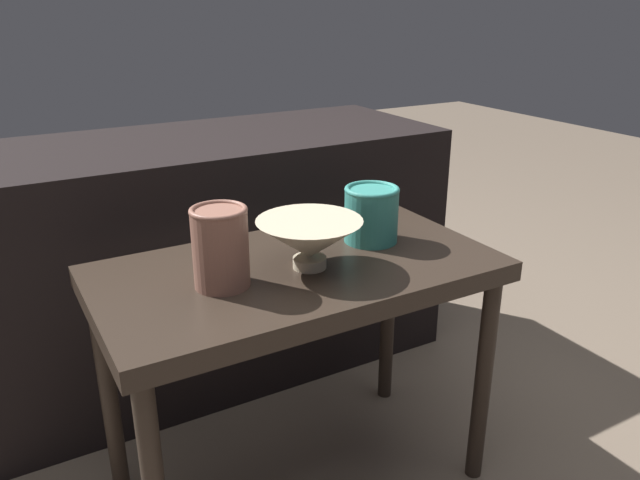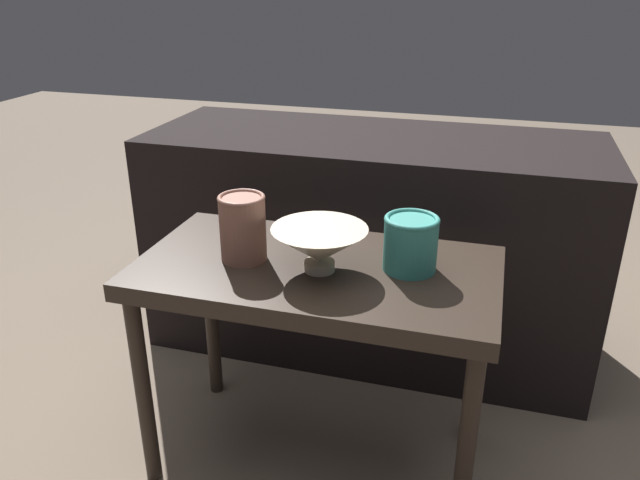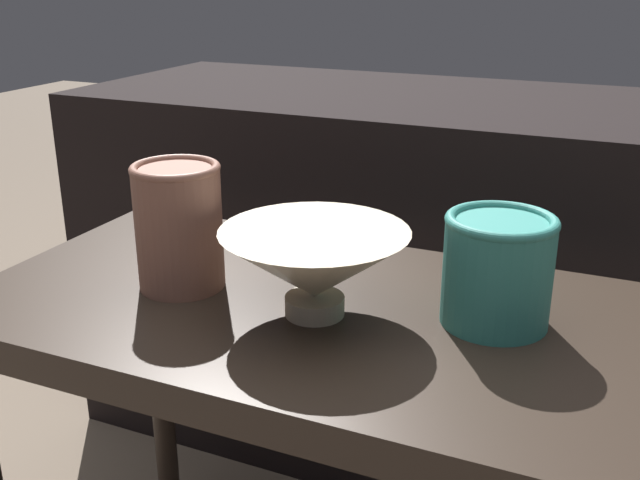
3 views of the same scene
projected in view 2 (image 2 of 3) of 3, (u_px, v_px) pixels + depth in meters
The scene contains 6 objects.
ground_plane at pixel (317, 455), 1.56m from camera, with size 8.00×8.00×0.00m, color #6B5B4C.
table at pixel (317, 290), 1.37m from camera, with size 0.78×0.42×0.53m.
couch_backdrop at pixel (370, 243), 1.93m from camera, with size 1.32×0.50×0.67m.
bowl at pixel (319, 246), 1.29m from camera, with size 0.20×0.20×0.10m.
vase_textured_left at pixel (243, 227), 1.34m from camera, with size 0.10×0.10×0.15m.
vase_colorful_right at pixel (411, 242), 1.30m from camera, with size 0.11×0.11×0.12m.
Camera 2 is at (0.35, -1.16, 1.12)m, focal length 35.00 mm.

